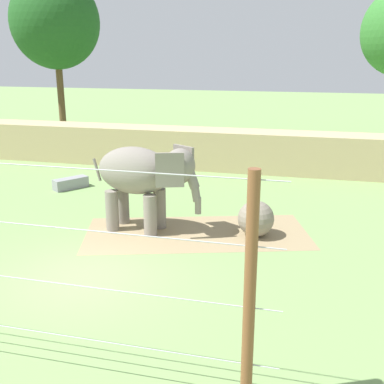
{
  "coord_description": "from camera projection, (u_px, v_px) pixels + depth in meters",
  "views": [
    {
      "loc": [
        5.08,
        -9.59,
        5.33
      ],
      "look_at": [
        1.88,
        3.21,
        1.4
      ],
      "focal_mm": 43.65,
      "sensor_mm": 36.0,
      "label": 1
    }
  ],
  "objects": [
    {
      "name": "tree_far_left",
      "position": [
        55.0,
        22.0,
        29.71
      ],
      "size": [
        5.63,
        5.63,
        10.21
      ],
      "color": "brown",
      "rests_on": "ground"
    },
    {
      "name": "feed_trough",
      "position": [
        71.0,
        183.0,
        19.12
      ],
      "size": [
        1.21,
        1.43,
        0.44
      ],
      "color": "gray",
      "rests_on": "ground"
    },
    {
      "name": "enrichment_ball",
      "position": [
        256.0,
        219.0,
        14.06
      ],
      "size": [
        1.1,
        1.1,
        1.1
      ],
      "primitive_type": "sphere",
      "color": "gray",
      "rests_on": "ground"
    },
    {
      "name": "dirt_patch",
      "position": [
        197.0,
        233.0,
        14.41
      ],
      "size": [
        7.41,
        4.9,
        0.01
      ],
      "primitive_type": "cube",
      "rotation": [
        0.0,
        0.0,
        0.3
      ],
      "color": "#937F5B",
      "rests_on": "ground"
    },
    {
      "name": "ground_plane",
      "position": [
        88.0,
        276.0,
        11.62
      ],
      "size": [
        120.0,
        120.0,
        0.0
      ],
      "primitive_type": "plane",
      "color": "#759956"
    },
    {
      "name": "embankment_wall",
      "position": [
        198.0,
        148.0,
        22.51
      ],
      "size": [
        36.0,
        1.8,
        1.85
      ],
      "primitive_type": "cube",
      "color": "tan",
      "rests_on": "ground"
    },
    {
      "name": "elephant",
      "position": [
        143.0,
        175.0,
        14.19
      ],
      "size": [
        3.61,
        1.62,
        2.68
      ],
      "color": "gray",
      "rests_on": "ground"
    }
  ]
}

